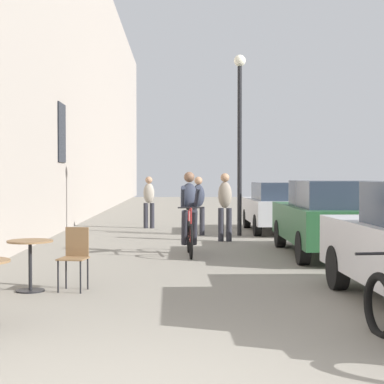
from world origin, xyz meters
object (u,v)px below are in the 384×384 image
object	(u,v)px
pedestrian_near	(225,203)
parked_car_third	(279,206)
pedestrian_far	(149,199)
street_lamp	(240,121)
cafe_chair_mid_toward_street	(75,254)
pedestrian_mid	(198,202)
cafe_table_mid	(30,254)
cyclist_on_bicycle	(189,215)
parked_car_second	(331,217)

from	to	relation	value
pedestrian_near	parked_car_third	xyz separation A→B (m)	(1.75, 2.57, -0.21)
pedestrian_far	street_lamp	bearing A→B (deg)	-44.05
cafe_chair_mid_toward_street	pedestrian_mid	size ratio (longest dim) A/B	0.55
cafe_chair_mid_toward_street	parked_car_third	xyz separation A→B (m)	(4.40, 9.19, 0.23)
pedestrian_far	parked_car_third	size ratio (longest dim) A/B	0.40
cafe_chair_mid_toward_street	pedestrian_far	size ratio (longest dim) A/B	0.55
cafe_table_mid	cafe_chair_mid_toward_street	bearing A→B (deg)	6.97
street_lamp	parked_car_third	distance (m)	2.88
cafe_table_mid	pedestrian_far	world-z (taller)	pedestrian_far
cafe_chair_mid_toward_street	pedestrian_near	distance (m)	7.14
parked_car_third	cafe_table_mid	bearing A→B (deg)	-118.40
cafe_chair_mid_toward_street	cyclist_on_bicycle	bearing A→B (deg)	66.87
cafe_chair_mid_toward_street	pedestrian_mid	distance (m)	8.52
cafe_table_mid	parked_car_second	distance (m)	6.45
cafe_table_mid	parked_car_third	size ratio (longest dim) A/B	0.18
cafe_table_mid	pedestrian_mid	world-z (taller)	pedestrian_mid
cafe_table_mid	street_lamp	world-z (taller)	street_lamp
parked_car_third	pedestrian_near	bearing A→B (deg)	-124.25
pedestrian_near	parked_car_second	distance (m)	3.48
cyclist_on_bicycle	pedestrian_mid	world-z (taller)	cyclist_on_bicycle
pedestrian_near	pedestrian_mid	xyz separation A→B (m)	(-0.60, 1.65, -0.05)
cafe_table_mid	pedestrian_mid	bearing A→B (deg)	72.33
cafe_chair_mid_toward_street	street_lamp	xyz separation A→B (m)	(3.16, 8.12, 2.59)
cafe_table_mid	cyclist_on_bicycle	bearing A→B (deg)	60.34
pedestrian_near	parked_car_third	bearing A→B (deg)	55.75
cafe_table_mid	pedestrian_mid	distance (m)	8.76
parked_car_second	parked_car_third	world-z (taller)	parked_car_second
cyclist_on_bicycle	pedestrian_far	world-z (taller)	cyclist_on_bicycle
cafe_chair_mid_toward_street	cyclist_on_bicycle	size ratio (longest dim) A/B	0.51
cafe_table_mid	pedestrian_near	world-z (taller)	pedestrian_near
cafe_chair_mid_toward_street	pedestrian_near	size ratio (longest dim) A/B	0.53
pedestrian_near	street_lamp	xyz separation A→B (m)	(0.51, 1.50, 2.15)
pedestrian_near	cafe_chair_mid_toward_street	bearing A→B (deg)	-111.78
parked_car_second	cafe_table_mid	bearing A→B (deg)	-143.76
pedestrian_far	cafe_table_mid	bearing A→B (deg)	-96.41
pedestrian_far	parked_car_second	distance (m)	7.95
pedestrian_near	pedestrian_mid	bearing A→B (deg)	110.06
cafe_table_mid	parked_car_third	bearing A→B (deg)	61.60
cafe_table_mid	cafe_chair_mid_toward_street	xyz separation A→B (m)	(0.61, 0.07, -0.00)
cafe_chair_mid_toward_street	pedestrian_far	xyz separation A→B (m)	(0.59, 10.60, 0.39)
pedestrian_far	street_lamp	distance (m)	4.20
cafe_chair_mid_toward_street	pedestrian_mid	bearing A→B (deg)	76.11
cyclist_on_bicycle	cafe_chair_mid_toward_street	bearing A→B (deg)	-113.13
street_lamp	parked_car_second	size ratio (longest dim) A/B	1.13
cyclist_on_bicycle	street_lamp	xyz separation A→B (m)	(1.44, 4.11, 2.30)
pedestrian_near	cyclist_on_bicycle	bearing A→B (deg)	-109.66
pedestrian_mid	parked_car_second	xyz separation A→B (m)	(2.54, -4.53, -0.11)
pedestrian_mid	parked_car_second	size ratio (longest dim) A/B	0.37
pedestrian_mid	parked_car_third	size ratio (longest dim) A/B	0.40
cafe_chair_mid_toward_street	parked_car_third	world-z (taller)	parked_car_third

